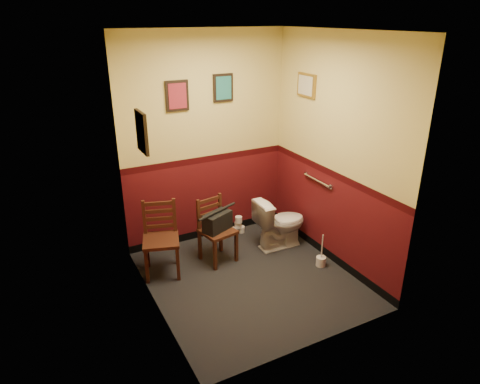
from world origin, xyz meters
TOP-DOWN VIEW (x-y plane):
  - floor at (0.00, 0.00)m, footprint 2.20×2.40m
  - ceiling at (0.00, 0.00)m, footprint 2.20×2.40m
  - wall_back at (0.00, 1.20)m, footprint 2.20×0.00m
  - wall_front at (0.00, -1.20)m, footprint 2.20×0.00m
  - wall_left at (-1.10, 0.00)m, footprint 0.00×2.40m
  - wall_right at (1.10, 0.00)m, footprint 0.00×2.40m
  - grab_bar at (1.07, 0.25)m, footprint 0.05×0.56m
  - framed_print_back_a at (-0.35, 1.18)m, footprint 0.28×0.04m
  - framed_print_back_b at (0.25, 1.18)m, footprint 0.26×0.04m
  - framed_print_left at (-1.08, 0.10)m, footprint 0.04×0.30m
  - framed_print_right at (1.08, 0.60)m, footprint 0.04×0.34m
  - toilet at (0.72, 0.50)m, footprint 0.69×0.40m
  - toilet_brush at (0.90, -0.15)m, footprint 0.12×0.12m
  - chair_left at (-0.84, 0.62)m, footprint 0.51×0.51m
  - chair_right at (-0.16, 0.59)m, footprint 0.44×0.44m
  - handbag at (-0.15, 0.55)m, footprint 0.40×0.31m
  - tp_stack at (0.39, 1.06)m, footprint 0.20×0.12m

SIDE VIEW (x-z plane):
  - floor at x=0.00m, z-range 0.00..0.00m
  - toilet_brush at x=0.90m, z-range -0.14..0.28m
  - tp_stack at x=0.39m, z-range -0.02..0.24m
  - toilet at x=0.72m, z-range 0.00..0.67m
  - chair_right at x=-0.16m, z-range 0.00..0.81m
  - chair_left at x=-0.84m, z-range 0.00..0.87m
  - handbag at x=-0.15m, z-range 0.40..0.67m
  - grab_bar at x=1.07m, z-range 0.92..0.98m
  - wall_back at x=0.00m, z-range 0.00..2.70m
  - wall_front at x=0.00m, z-range 0.00..2.70m
  - wall_left at x=-1.10m, z-range 0.00..2.70m
  - wall_right at x=1.10m, z-range 0.00..2.70m
  - framed_print_left at x=-1.08m, z-range 1.66..2.04m
  - framed_print_back_a at x=-0.35m, z-range 1.77..2.13m
  - framed_print_back_b at x=0.25m, z-range 1.83..2.17m
  - framed_print_right at x=1.08m, z-range 1.91..2.19m
  - ceiling at x=0.00m, z-range 2.70..2.70m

